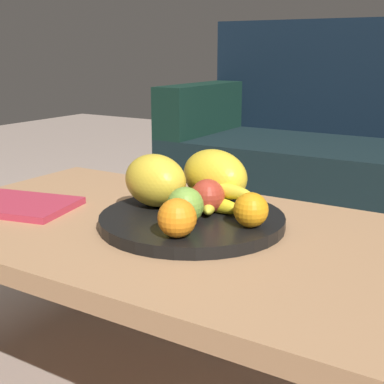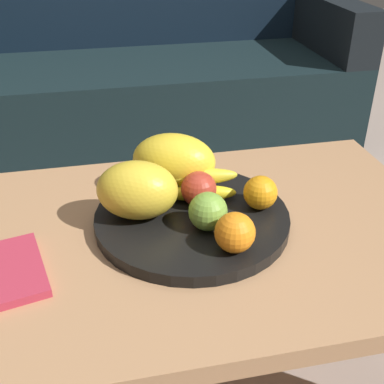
{
  "view_description": "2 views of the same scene",
  "coord_description": "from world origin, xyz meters",
  "px_view_note": "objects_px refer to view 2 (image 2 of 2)",
  "views": [
    {
      "loc": [
        0.63,
        -0.91,
        0.77
      ],
      "look_at": [
        0.05,
        0.03,
        0.48
      ],
      "focal_mm": 50.38,
      "sensor_mm": 36.0,
      "label": 1
    },
    {
      "loc": [
        -0.12,
        -0.8,
        0.98
      ],
      "look_at": [
        0.05,
        0.03,
        0.48
      ],
      "focal_mm": 46.24,
      "sensor_mm": 36.0,
      "label": 2
    }
  ],
  "objects_px": {
    "couch": "(151,77)",
    "orange_left": "(235,233)",
    "coffee_table": "(170,250)",
    "melon_smaller_beside": "(174,161)",
    "apple_left": "(208,211)",
    "apple_front": "(199,189)",
    "banana_bunch": "(199,188)",
    "fruit_bowl": "(192,218)",
    "orange_front": "(260,193)",
    "melon_large_front": "(137,190)"
  },
  "relations": [
    {
      "from": "melon_smaller_beside",
      "to": "apple_left",
      "type": "xyz_separation_m",
      "value": [
        0.03,
        -0.18,
        -0.02
      ]
    },
    {
      "from": "couch",
      "to": "fruit_bowl",
      "type": "xyz_separation_m",
      "value": [
        -0.09,
        -1.3,
        0.11
      ]
    },
    {
      "from": "couch",
      "to": "orange_front",
      "type": "bearing_deg",
      "value": -87.9
    },
    {
      "from": "melon_smaller_beside",
      "to": "coffee_table",
      "type": "bearing_deg",
      "value": -104.28
    },
    {
      "from": "coffee_table",
      "to": "orange_left",
      "type": "xyz_separation_m",
      "value": [
        0.1,
        -0.11,
        0.1
      ]
    },
    {
      "from": "fruit_bowl",
      "to": "orange_left",
      "type": "xyz_separation_m",
      "value": [
        0.05,
        -0.13,
        0.05
      ]
    },
    {
      "from": "coffee_table",
      "to": "fruit_bowl",
      "type": "distance_m",
      "value": 0.08
    },
    {
      "from": "melon_large_front",
      "to": "orange_left",
      "type": "xyz_separation_m",
      "value": [
        0.16,
        -0.15,
        -0.02
      ]
    },
    {
      "from": "couch",
      "to": "melon_smaller_beside",
      "type": "distance_m",
      "value": 1.2
    },
    {
      "from": "couch",
      "to": "orange_front",
      "type": "relative_size",
      "value": 24.29
    },
    {
      "from": "apple_front",
      "to": "banana_bunch",
      "type": "relative_size",
      "value": 0.46
    },
    {
      "from": "orange_front",
      "to": "couch",
      "type": "bearing_deg",
      "value": 92.1
    },
    {
      "from": "melon_smaller_beside",
      "to": "apple_front",
      "type": "distance_m",
      "value": 0.1
    },
    {
      "from": "fruit_bowl",
      "to": "apple_left",
      "type": "height_order",
      "value": "apple_left"
    },
    {
      "from": "apple_front",
      "to": "apple_left",
      "type": "relative_size",
      "value": 0.98
    },
    {
      "from": "melon_large_front",
      "to": "orange_left",
      "type": "bearing_deg",
      "value": -43.64
    },
    {
      "from": "fruit_bowl",
      "to": "apple_front",
      "type": "distance_m",
      "value": 0.06
    },
    {
      "from": "couch",
      "to": "apple_left",
      "type": "bearing_deg",
      "value": -93.13
    },
    {
      "from": "orange_left",
      "to": "apple_front",
      "type": "bearing_deg",
      "value": 100.2
    },
    {
      "from": "orange_left",
      "to": "coffee_table",
      "type": "bearing_deg",
      "value": 133.44
    },
    {
      "from": "melon_smaller_beside",
      "to": "orange_front",
      "type": "xyz_separation_m",
      "value": [
        0.16,
        -0.13,
        -0.02
      ]
    },
    {
      "from": "coffee_table",
      "to": "apple_left",
      "type": "bearing_deg",
      "value": -23.58
    },
    {
      "from": "orange_left",
      "to": "apple_left",
      "type": "distance_m",
      "value": 0.08
    },
    {
      "from": "orange_left",
      "to": "orange_front",
      "type": "bearing_deg",
      "value": 54.21
    },
    {
      "from": "coffee_table",
      "to": "banana_bunch",
      "type": "distance_m",
      "value": 0.15
    },
    {
      "from": "coffee_table",
      "to": "couch",
      "type": "distance_m",
      "value": 1.33
    },
    {
      "from": "apple_left",
      "to": "coffee_table",
      "type": "bearing_deg",
      "value": 156.42
    },
    {
      "from": "apple_left",
      "to": "melon_large_front",
      "type": "bearing_deg",
      "value": 149.97
    },
    {
      "from": "melon_large_front",
      "to": "banana_bunch",
      "type": "height_order",
      "value": "melon_large_front"
    },
    {
      "from": "orange_left",
      "to": "apple_front",
      "type": "xyz_separation_m",
      "value": [
        -0.03,
        0.16,
        -0.0
      ]
    },
    {
      "from": "apple_left",
      "to": "apple_front",
      "type": "bearing_deg",
      "value": 89.02
    },
    {
      "from": "couch",
      "to": "fruit_bowl",
      "type": "height_order",
      "value": "couch"
    },
    {
      "from": "orange_front",
      "to": "orange_left",
      "type": "xyz_separation_m",
      "value": [
        -0.09,
        -0.13,
        0.0
      ]
    },
    {
      "from": "melon_smaller_beside",
      "to": "apple_front",
      "type": "xyz_separation_m",
      "value": [
        0.03,
        -0.09,
        -0.02
      ]
    },
    {
      "from": "coffee_table",
      "to": "apple_front",
      "type": "bearing_deg",
      "value": 37.58
    },
    {
      "from": "orange_left",
      "to": "couch",
      "type": "bearing_deg",
      "value": 88.27
    },
    {
      "from": "couch",
      "to": "orange_left",
      "type": "distance_m",
      "value": 1.44
    },
    {
      "from": "orange_front",
      "to": "apple_front",
      "type": "bearing_deg",
      "value": 162.95
    },
    {
      "from": "fruit_bowl",
      "to": "orange_left",
      "type": "height_order",
      "value": "orange_left"
    },
    {
      "from": "melon_smaller_beside",
      "to": "apple_left",
      "type": "height_order",
      "value": "melon_smaller_beside"
    },
    {
      "from": "couch",
      "to": "orange_front",
      "type": "xyz_separation_m",
      "value": [
        0.05,
        -1.3,
        0.16
      ]
    },
    {
      "from": "fruit_bowl",
      "to": "orange_front",
      "type": "xyz_separation_m",
      "value": [
        0.14,
        -0.01,
        0.05
      ]
    },
    {
      "from": "fruit_bowl",
      "to": "banana_bunch",
      "type": "distance_m",
      "value": 0.07
    },
    {
      "from": "melon_smaller_beside",
      "to": "apple_front",
      "type": "bearing_deg",
      "value": -69.3
    },
    {
      "from": "fruit_bowl",
      "to": "melon_smaller_beside",
      "type": "xyz_separation_m",
      "value": [
        -0.01,
        0.12,
        0.07
      ]
    },
    {
      "from": "orange_left",
      "to": "apple_left",
      "type": "xyz_separation_m",
      "value": [
        -0.03,
        0.08,
        0.0
      ]
    },
    {
      "from": "apple_front",
      "to": "apple_left",
      "type": "height_order",
      "value": "apple_left"
    },
    {
      "from": "apple_left",
      "to": "melon_smaller_beside",
      "type": "bearing_deg",
      "value": 100.55
    },
    {
      "from": "coffee_table",
      "to": "couch",
      "type": "xyz_separation_m",
      "value": [
        0.15,
        1.32,
        -0.06
      ]
    },
    {
      "from": "melon_large_front",
      "to": "banana_bunch",
      "type": "distance_m",
      "value": 0.14
    }
  ]
}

